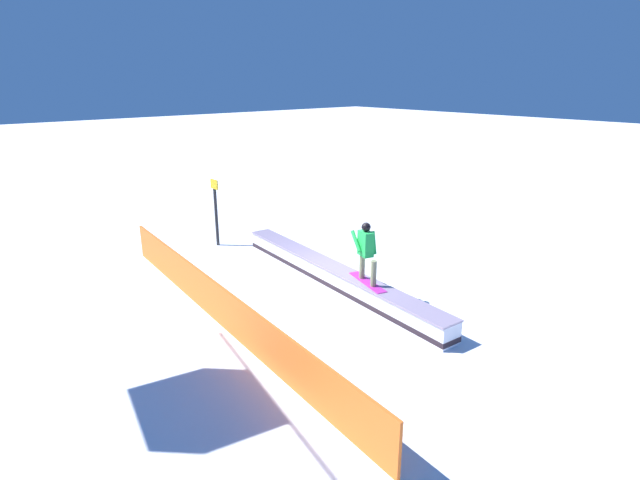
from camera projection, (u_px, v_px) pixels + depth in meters
The scene contains 5 objects.
ground_plane at pixel (334, 286), 13.36m from camera, with size 120.00×120.00×0.00m, color white.
grind_box at pixel (334, 277), 13.28m from camera, with size 8.00×1.33×0.55m.
snowboarder at pixel (366, 250), 12.00m from camera, with size 1.44×0.65×1.47m.
safety_fence at pixel (220, 305), 11.10m from camera, with size 11.26×0.06×0.97m, color orange.
trail_marker at pixel (216, 211), 16.24m from camera, with size 0.40×0.10×2.18m.
Camera 1 is at (-9.10, 8.33, 5.28)m, focal length 28.30 mm.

